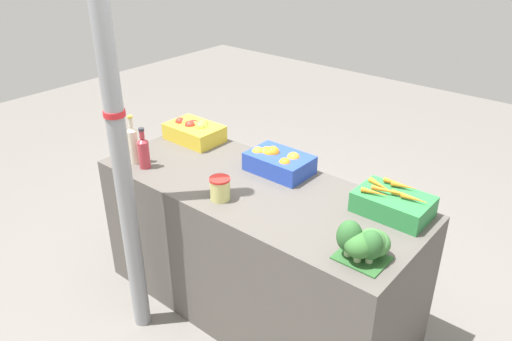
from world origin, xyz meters
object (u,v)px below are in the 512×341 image
juice_bottle_cloudy (133,144)px  juice_bottle_ruby (144,152)px  support_pole (116,126)px  apple_crate (194,131)px  broccoli_pile (365,243)px  orange_crate (278,161)px  juice_bottle_amber (122,143)px  carrot_crate (393,203)px  pickle_jar (220,188)px

juice_bottle_cloudy → juice_bottle_ruby: juice_bottle_cloudy is taller
support_pole → apple_crate: bearing=110.4°
juice_bottle_ruby → broccoli_pile: bearing=1.6°
orange_crate → support_pole: bearing=-118.0°
apple_crate → juice_bottle_amber: bearing=-106.7°
apple_crate → support_pole: bearing=-69.6°
support_pole → broccoli_pile: 1.32m
juice_bottle_ruby → juice_bottle_cloudy: bearing=-180.0°
carrot_crate → pickle_jar: size_ratio=2.93×
juice_bottle_cloudy → pickle_jar: juice_bottle_cloudy is taller
apple_crate → orange_crate: size_ratio=1.00×
pickle_jar → carrot_crate: bearing=30.7°
juice_bottle_cloudy → apple_crate: bearing=86.4°
juice_bottle_cloudy → pickle_jar: bearing=1.5°
broccoli_pile → juice_bottle_amber: size_ratio=0.97×
carrot_crate → broccoli_pile: broccoli_pile is taller
broccoli_pile → juice_bottle_amber: (-1.66, -0.04, 0.01)m
apple_crate → juice_bottle_ruby: size_ratio=1.46×
orange_crate → pickle_jar: 0.45m
orange_crate → pickle_jar: orange_crate is taller
broccoli_pile → support_pole: bearing=-163.9°
broccoli_pile → juice_bottle_cloudy: juice_bottle_cloudy is taller
orange_crate → juice_bottle_ruby: size_ratio=1.46×
juice_bottle_ruby → pickle_jar: size_ratio=2.01×
juice_bottle_cloudy → pickle_jar: 0.70m
orange_crate → carrot_crate: (0.73, 0.00, -0.01)m
apple_crate → juice_bottle_cloudy: 0.48m
juice_bottle_cloudy → pickle_jar: size_ratio=2.43×
support_pole → carrot_crate: (1.15, 0.79, -0.36)m
juice_bottle_amber → pickle_jar: size_ratio=1.84×
broccoli_pile → juice_bottle_ruby: size_ratio=0.89×
support_pole → broccoli_pile: (1.22, 0.35, -0.33)m
orange_crate → broccoli_pile: (0.81, -0.43, 0.02)m
broccoli_pile → juice_bottle_cloudy: 1.55m
apple_crate → pickle_jar: 0.81m
pickle_jar → orange_crate: bearing=85.0°
juice_bottle_cloudy → juice_bottle_amber: bearing=180.0°
carrot_crate → juice_bottle_ruby: (-1.37, -0.47, 0.05)m
support_pole → pickle_jar: support_pole is taller
pickle_jar → juice_bottle_amber: bearing=-178.7°
apple_crate → juice_bottle_ruby: (0.07, -0.47, 0.04)m
orange_crate → carrot_crate: orange_crate is taller
orange_crate → juice_bottle_amber: juice_bottle_amber is taller
carrot_crate → juice_bottle_amber: 1.65m
carrot_crate → juice_bottle_ruby: 1.45m
carrot_crate → juice_bottle_cloudy: juice_bottle_cloudy is taller
juice_bottle_cloudy → support_pole: bearing=-44.0°
broccoli_pile → pickle_jar: bearing=-178.5°
pickle_jar → juice_bottle_cloudy: bearing=-178.5°
orange_crate → pickle_jar: bearing=-95.0°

